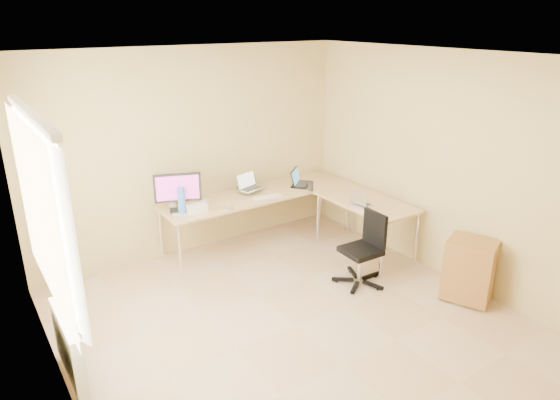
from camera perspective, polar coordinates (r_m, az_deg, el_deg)
floor at (r=5.19m, az=1.79°, el=-14.12°), size 4.50×4.50×0.00m
ceiling at (r=4.30m, az=2.18°, el=15.85°), size 4.50×4.50×0.00m
wall_back at (r=6.46m, az=-9.83°, el=5.32°), size 4.50×0.00×4.50m
wall_front at (r=3.24m, az=26.52°, el=-12.32°), size 4.50×0.00×4.50m
wall_left at (r=3.85m, az=-24.49°, el=-6.71°), size 0.00×4.50×4.50m
wall_right at (r=6.00m, az=18.49°, el=3.43°), size 0.00×4.50×4.50m
desk_main at (r=6.74m, az=-2.32°, el=-2.16°), size 2.65×0.70×0.73m
desk_return at (r=6.56m, az=9.62°, el=-3.08°), size 0.70×1.30×0.73m
monitor at (r=6.05m, az=-11.50°, el=0.87°), size 0.58×0.35×0.47m
book_stack at (r=6.73m, az=-3.65°, el=1.33°), size 0.27×0.31×0.04m
laptop_center at (r=6.60m, az=-3.34°, el=2.11°), size 0.39×0.34×0.22m
laptop_black at (r=6.90m, az=2.43°, el=2.60°), size 0.43×0.43×0.22m
keyboard at (r=6.44m, az=-1.47°, el=0.35°), size 0.39×0.17×0.02m
mouse at (r=6.36m, az=-0.97°, el=0.18°), size 0.10×0.07×0.03m
mug at (r=6.17m, az=-8.51°, el=-0.40°), size 0.13×0.13×0.10m
cd_stack at (r=6.07m, az=-5.87°, el=-0.94°), size 0.16×0.16×0.03m
water_bottle at (r=5.99m, az=-11.10°, el=-0.06°), size 0.11×0.11×0.32m
papers at (r=6.14m, az=-11.08°, el=-1.10°), size 0.32×0.38×0.01m
white_box at (r=6.05m, az=-9.48°, el=-0.90°), size 0.27×0.21×0.09m
desk_fan at (r=6.26m, az=-12.16°, el=0.39°), size 0.24×0.24×0.24m
black_cup at (r=6.68m, az=3.49°, el=1.58°), size 0.08×0.08×0.13m
laptop_return at (r=6.23m, az=9.23°, el=0.22°), size 0.33×0.29×0.19m
office_chair at (r=5.78m, az=9.17°, el=-4.89°), size 0.53×0.53×0.85m
cabinet at (r=5.81m, az=20.67°, el=-7.39°), size 0.55×0.60×0.67m
radiator at (r=4.67m, az=-22.84°, el=-15.05°), size 0.09×0.80×0.55m
window at (r=4.13m, az=-25.34°, el=-1.26°), size 0.10×1.80×1.40m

